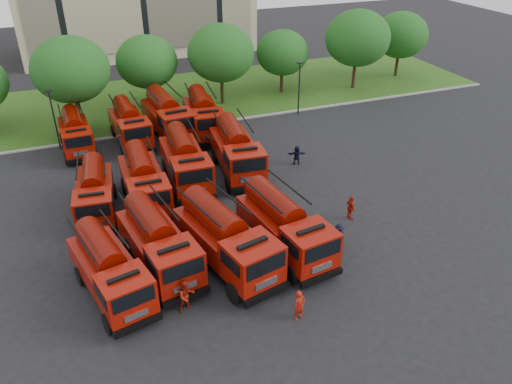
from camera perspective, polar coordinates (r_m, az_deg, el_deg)
ground at (r=31.25m, az=-1.55°, el=-4.81°), size 140.00×140.00×0.00m
lawn at (r=53.90m, az=-11.17°, el=10.29°), size 70.00×16.00×0.12m
curb at (r=46.46m, az=-9.16°, el=7.22°), size 70.00×0.30×0.14m
tree_2 at (r=47.34m, az=-20.42°, el=12.98°), size 6.72×6.72×8.22m
tree_3 at (r=50.49m, az=-12.37°, el=14.34°), size 5.88×5.88×7.19m
tree_4 at (r=50.46m, az=-4.02°, el=15.56°), size 6.55×6.55×8.01m
tree_5 at (r=54.00m, az=3.03°, el=15.61°), size 5.46×5.46×6.68m
tree_6 at (r=56.15m, az=11.54°, el=16.85°), size 6.89×6.89×8.42m
tree_7 at (r=61.81m, az=16.24°, el=16.85°), size 6.05×6.05×7.39m
lamp_post_0 at (r=44.01m, az=-22.10°, el=8.00°), size 0.60×0.25×5.11m
lamp_post_1 at (r=48.53m, az=4.96°, el=12.06°), size 0.60×0.25×5.11m
fire_truck_0 at (r=26.95m, az=-16.40°, el=-8.54°), size 3.90×7.35×3.18m
fire_truck_1 at (r=28.10m, az=-11.12°, el=-5.72°), size 3.71×7.73×3.38m
fire_truck_2 at (r=27.73m, az=-3.48°, el=-5.40°), size 4.46×8.28×3.58m
fire_truck_3 at (r=28.92m, az=3.29°, el=-3.89°), size 3.65×7.88×3.45m
fire_truck_4 at (r=34.19m, az=-17.96°, el=-0.02°), size 3.05×6.98×3.08m
fire_truck_5 at (r=34.32m, az=-12.68°, el=1.20°), size 2.86×7.49×3.39m
fire_truck_6 at (r=36.45m, az=-8.10°, el=3.56°), size 3.14×7.82×3.50m
fire_truck_7 at (r=37.58m, az=-2.24°, el=4.77°), size 3.49×8.08×3.57m
fire_truck_8 at (r=43.78m, az=-19.94°, el=6.36°), size 2.65×6.77×3.05m
fire_truck_9 at (r=43.86m, az=-14.25°, el=7.49°), size 2.94×7.33×3.28m
fire_truck_10 at (r=44.54m, az=-10.06°, el=8.56°), size 3.47×8.21×3.64m
fire_truck_11 at (r=44.51m, az=-6.02°, el=8.76°), size 3.44×7.95×3.51m
firefighter_0 at (r=25.70m, az=4.90°, el=-14.17°), size 0.73×0.61×1.71m
firefighter_1 at (r=26.28m, az=-7.80°, el=-13.16°), size 0.98×0.66×1.84m
firefighter_2 at (r=33.24m, az=10.63°, el=-3.01°), size 0.59×1.00×1.68m
firefighter_3 at (r=30.56m, az=9.33°, el=-6.17°), size 1.16×1.01×1.60m
firefighter_4 at (r=33.19m, az=-19.13°, el=-4.39°), size 1.01×0.83×1.78m
firefighter_5 at (r=39.65m, az=4.63°, el=3.23°), size 1.54×1.00×1.53m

